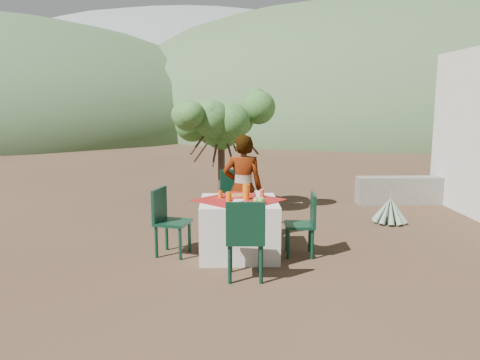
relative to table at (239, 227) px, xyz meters
name	(u,v)px	position (x,y,z in m)	size (l,w,h in m)	color
ground	(254,261)	(0.19, -0.27, -0.38)	(160.00, 160.00, 0.00)	#382819
table	(239,227)	(0.00, 0.00, 0.00)	(1.30, 1.30, 0.76)	silver
chair_far	(236,198)	(-0.02, 1.12, 0.17)	(0.51, 0.51, 0.99)	black
chair_near	(245,236)	(0.05, -0.93, 0.15)	(0.45, 0.45, 0.95)	black
chair_left	(167,218)	(-0.96, 0.05, 0.12)	(0.52, 0.52, 0.91)	black
chair_right	(305,221)	(0.88, -0.05, 0.09)	(0.42, 0.42, 0.85)	black
person	(243,188)	(0.08, 0.66, 0.41)	(0.58, 0.38, 1.59)	#8C6651
shrub_tree	(225,128)	(-0.19, 2.48, 1.19)	(1.69, 1.66, 1.99)	#472D23
agave	(390,211)	(2.63, 1.61, -0.17)	(0.60, 0.59, 0.64)	gray
stone_wall	(421,190)	(3.79, 3.13, -0.10)	(2.60, 0.35, 0.55)	gray
hill_near_right	(363,125)	(12.19, 35.73, -0.38)	(48.00, 48.00, 20.00)	#38502D
hill_far_center	(196,119)	(-3.81, 51.73, -0.38)	(60.00, 60.00, 24.00)	slate
hill_far_right	(479,121)	(28.19, 45.73, -0.38)	(36.00, 36.00, 14.00)	slate
plate_far	(238,195)	(-0.01, 0.26, 0.39)	(0.26, 0.26, 0.01)	brown
plate_near	(239,203)	(0.00, -0.22, 0.39)	(0.22, 0.22, 0.01)	brown
glass_far	(220,194)	(-0.25, 0.13, 0.43)	(0.06, 0.06, 0.10)	orange
glass_near	(229,197)	(-0.14, -0.09, 0.44)	(0.08, 0.08, 0.12)	orange
juice_pitcher	(246,192)	(0.10, 0.02, 0.48)	(0.09, 0.09, 0.21)	orange
bowl_plate	(239,205)	(-0.01, -0.33, 0.39)	(0.22, 0.22, 0.01)	brown
white_bowl	(239,202)	(-0.01, -0.33, 0.42)	(0.15, 0.15, 0.05)	white
jar_left	(257,195)	(0.25, 0.08, 0.43)	(0.06, 0.06, 0.09)	orange
jar_right	(262,193)	(0.32, 0.20, 0.43)	(0.06, 0.06, 0.10)	orange
napkin_holder	(257,195)	(0.25, 0.07, 0.43)	(0.08, 0.05, 0.10)	white
fruit_cluster	(259,200)	(0.25, -0.25, 0.42)	(0.16, 0.15, 0.08)	#639A38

